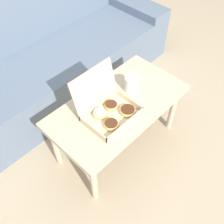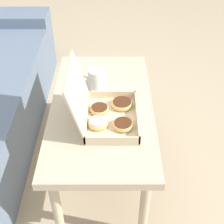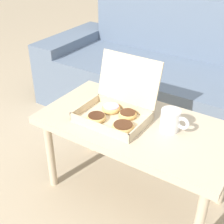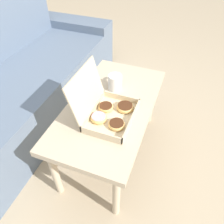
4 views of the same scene
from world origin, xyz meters
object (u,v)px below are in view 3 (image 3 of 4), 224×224
object	(u,v)px
couch	(196,87)
coffee_mug	(171,121)
pastry_box	(117,109)
coffee_table	(136,132)

from	to	relation	value
couch	coffee_mug	bearing A→B (deg)	-79.26
pastry_box	coffee_mug	distance (m)	0.28
coffee_mug	coffee_table	bearing A→B (deg)	-170.18
couch	coffee_table	xyz separation A→B (m)	(0.00, -0.90, 0.13)
pastry_box	couch	bearing A→B (deg)	83.40
coffee_table	pastry_box	distance (m)	0.15
coffee_table	coffee_mug	distance (m)	0.20
couch	coffee_mug	xyz separation A→B (m)	(0.17, -0.87, 0.24)
couch	coffee_mug	world-z (taller)	couch
coffee_table	couch	bearing A→B (deg)	90.00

